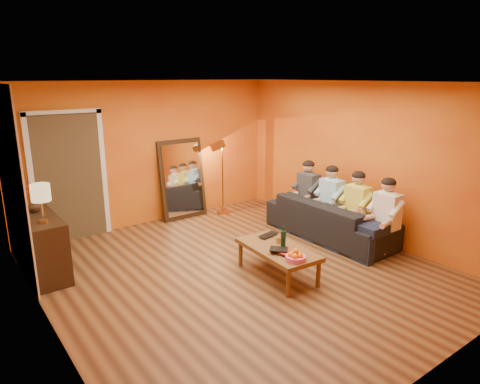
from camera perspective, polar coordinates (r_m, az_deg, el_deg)
room_shell at (r=6.00m, az=-1.94°, el=1.97°), size 5.00×5.50×2.60m
white_accent at (r=6.39m, az=-28.20°, el=0.97°), size 0.02×1.90×2.58m
doorway_recess at (r=7.67m, az=-22.04°, el=1.87°), size 1.06×0.30×2.10m
door_jamb_left at (r=7.44m, az=-26.01°, el=1.04°), size 0.08×0.06×2.20m
door_jamb_right at (r=7.71m, az=-17.73°, el=2.34°), size 0.08×0.06×2.20m
door_header at (r=7.40m, az=-22.62°, el=9.79°), size 1.22×0.06×0.08m
mirror_frame at (r=8.28m, az=-7.71°, el=1.74°), size 0.92×0.27×1.51m
mirror_glass at (r=8.25m, az=-7.57°, el=1.69°), size 0.78×0.21×1.35m
sideboard at (r=6.49m, az=-24.81°, el=-6.55°), size 0.44×1.18×0.85m
table_lamp at (r=6.00m, az=-24.91°, el=-1.41°), size 0.24×0.24×0.51m
sofa at (r=7.42m, az=11.85°, el=-3.51°), size 2.28×0.89×0.66m
coffee_table at (r=5.97m, az=5.01°, el=-9.22°), size 0.71×1.26×0.42m
floor_lamp at (r=8.44m, az=-2.33°, el=1.84°), size 0.36×0.32×1.44m
dog at (r=6.93m, az=16.51°, el=-4.92°), size 0.57×0.71×0.73m
person_far_left at (r=6.86m, az=18.94°, el=-3.16°), size 0.70×0.44×1.22m
person_mid_left at (r=7.16m, az=15.35°, el=-2.09°), size 0.70×0.44×1.22m
person_mid_right at (r=7.49m, az=12.06°, el=-1.11°), size 0.70×0.44×1.22m
person_far_right at (r=7.85m, az=9.07°, el=-0.20°), size 0.70×0.44×1.22m
fruit_bowl at (r=5.49m, az=7.43°, el=-8.25°), size 0.26×0.26×0.16m
wine_bottle at (r=5.83m, az=5.79°, el=-5.98°), size 0.07×0.07×0.31m
tumbler at (r=6.03m, az=5.17°, el=-6.38°), size 0.11×0.11×0.08m
laptop at (r=6.24m, az=4.16°, el=-5.88°), size 0.37×0.28×0.03m
book_lower at (r=5.64m, az=5.04°, el=-8.30°), size 0.24×0.28×0.02m
book_mid at (r=5.64m, az=5.05°, el=-8.06°), size 0.19×0.25×0.02m
book_upper at (r=5.61m, az=5.11°, el=-7.96°), size 0.29×0.29×0.02m
vase at (r=6.56m, az=-25.79°, el=-1.63°), size 0.18×0.18×0.19m
flowers at (r=6.50m, az=-26.03°, el=0.36°), size 0.17×0.17×0.42m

